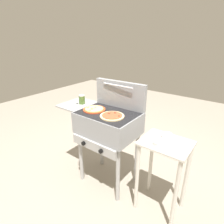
{
  "coord_description": "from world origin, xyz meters",
  "views": [
    {
      "loc": [
        1.16,
        -1.46,
        1.67
      ],
      "look_at": [
        0.05,
        0.0,
        0.92
      ],
      "focal_mm": 30.3,
      "sensor_mm": 36.0,
      "label": 1
    }
  ],
  "objects_px": {
    "topping_bowl_near": "(167,136)",
    "sauce_jar": "(82,99)",
    "grill": "(107,125)",
    "topping_bowl_far": "(159,144)",
    "pizza_pepperoni": "(112,116)",
    "prep_table": "(164,163)",
    "pizza_cheese": "(94,109)"
  },
  "relations": [
    {
      "from": "pizza_pepperoni",
      "to": "topping_bowl_near",
      "type": "relative_size",
      "value": 2.63
    },
    {
      "from": "topping_bowl_near",
      "to": "grill",
      "type": "bearing_deg",
      "value": -172.85
    },
    {
      "from": "grill",
      "to": "prep_table",
      "type": "xyz_separation_m",
      "value": [
        0.67,
        0.0,
        -0.2
      ]
    },
    {
      "from": "topping_bowl_near",
      "to": "sauce_jar",
      "type": "bearing_deg",
      "value": -177.69
    },
    {
      "from": "pizza_cheese",
      "to": "topping_bowl_near",
      "type": "height_order",
      "value": "pizza_cheese"
    },
    {
      "from": "sauce_jar",
      "to": "topping_bowl_near",
      "type": "height_order",
      "value": "sauce_jar"
    },
    {
      "from": "grill",
      "to": "topping_bowl_near",
      "type": "distance_m",
      "value": 0.66
    },
    {
      "from": "grill",
      "to": "topping_bowl_far",
      "type": "xyz_separation_m",
      "value": [
        0.64,
        -0.09,
        0.04
      ]
    },
    {
      "from": "grill",
      "to": "sauce_jar",
      "type": "xyz_separation_m",
      "value": [
        -0.42,
        0.04,
        0.2
      ]
    },
    {
      "from": "pizza_cheese",
      "to": "topping_bowl_near",
      "type": "relative_size",
      "value": 2.59
    },
    {
      "from": "sauce_jar",
      "to": "topping_bowl_far",
      "type": "height_order",
      "value": "sauce_jar"
    },
    {
      "from": "topping_bowl_near",
      "to": "pizza_cheese",
      "type": "bearing_deg",
      "value": -172.13
    },
    {
      "from": "grill",
      "to": "topping_bowl_far",
      "type": "relative_size",
      "value": 9.15
    },
    {
      "from": "grill",
      "to": "prep_table",
      "type": "height_order",
      "value": "grill"
    },
    {
      "from": "pizza_cheese",
      "to": "pizza_pepperoni",
      "type": "height_order",
      "value": "same"
    },
    {
      "from": "sauce_jar",
      "to": "prep_table",
      "type": "height_order",
      "value": "sauce_jar"
    },
    {
      "from": "topping_bowl_far",
      "to": "pizza_cheese",
      "type": "bearing_deg",
      "value": 175.91
    },
    {
      "from": "pizza_cheese",
      "to": "prep_table",
      "type": "distance_m",
      "value": 0.91
    },
    {
      "from": "pizza_pepperoni",
      "to": "sauce_jar",
      "type": "relative_size",
      "value": 2.33
    },
    {
      "from": "grill",
      "to": "sauce_jar",
      "type": "bearing_deg",
      "value": 174.69
    },
    {
      "from": "topping_bowl_far",
      "to": "pizza_pepperoni",
      "type": "bearing_deg",
      "value": 176.34
    },
    {
      "from": "prep_table",
      "to": "pizza_cheese",
      "type": "bearing_deg",
      "value": -177.62
    },
    {
      "from": "topping_bowl_far",
      "to": "grill",
      "type": "bearing_deg",
      "value": 172.24
    },
    {
      "from": "topping_bowl_near",
      "to": "topping_bowl_far",
      "type": "height_order",
      "value": "same"
    },
    {
      "from": "grill",
      "to": "pizza_pepperoni",
      "type": "distance_m",
      "value": 0.2
    },
    {
      "from": "pizza_pepperoni",
      "to": "topping_bowl_far",
      "type": "distance_m",
      "value": 0.55
    },
    {
      "from": "topping_bowl_far",
      "to": "topping_bowl_near",
      "type": "bearing_deg",
      "value": 88.32
    },
    {
      "from": "pizza_cheese",
      "to": "topping_bowl_near",
      "type": "bearing_deg",
      "value": 7.87
    },
    {
      "from": "pizza_cheese",
      "to": "prep_table",
      "type": "height_order",
      "value": "pizza_cheese"
    },
    {
      "from": "sauce_jar",
      "to": "topping_bowl_near",
      "type": "relative_size",
      "value": 1.13
    },
    {
      "from": "pizza_pepperoni",
      "to": "topping_bowl_far",
      "type": "relative_size",
      "value": 2.38
    },
    {
      "from": "grill",
      "to": "prep_table",
      "type": "distance_m",
      "value": 0.7
    }
  ]
}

